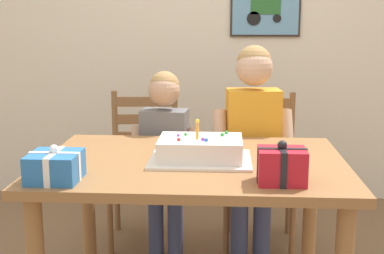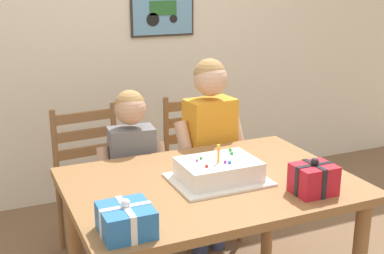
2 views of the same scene
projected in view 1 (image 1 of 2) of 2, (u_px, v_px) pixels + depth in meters
back_wall at (208, 27)px, 3.96m from camera, size 6.40×0.11×2.60m
dining_table at (193, 182)px, 2.35m from camera, size 1.33×0.95×0.76m
birthday_cake at (200, 150)px, 2.30m from camera, size 0.44×0.34×0.19m
gift_box_red_large at (55, 167)px, 2.03m from camera, size 0.20×0.20×0.14m
gift_box_beside_cake at (282, 166)px, 1.99m from camera, size 0.18×0.15×0.17m
chair_left at (144, 167)px, 3.27m from camera, size 0.46×0.46×0.92m
chair_right at (260, 169)px, 3.22m from camera, size 0.44×0.44×0.92m
child_older at (253, 134)px, 2.91m from camera, size 0.46×0.27×1.23m
child_younger at (165, 148)px, 2.96m from camera, size 0.41×0.24×1.09m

